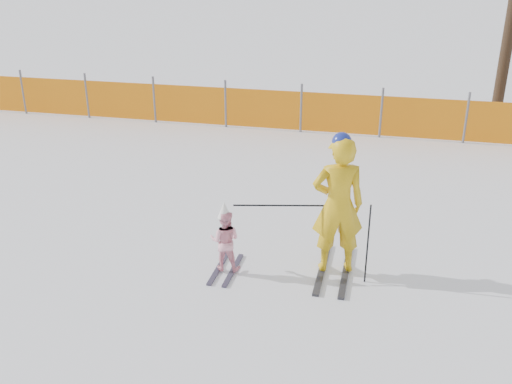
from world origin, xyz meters
TOP-DOWN VIEW (x-y plane):
  - ground at (0.00, 0.00)m, footprint 120.00×120.00m
  - adult at (1.23, 0.20)m, footprint 0.83×1.49m
  - child at (-0.30, -0.14)m, footprint 0.46×0.93m
  - ski_poles at (1.04, 0.02)m, footprint 1.88×0.32m
  - safety_fence at (-2.47, 7.02)m, footprint 16.00×0.06m

SIDE VIEW (x-z plane):
  - ground at x=0.00m, z-range 0.00..0.00m
  - child at x=-0.30m, z-range -0.05..1.04m
  - safety_fence at x=-2.47m, z-range -0.07..1.18m
  - ski_poles at x=1.04m, z-range 0.23..1.41m
  - adult at x=1.23m, z-range 0.00..2.09m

